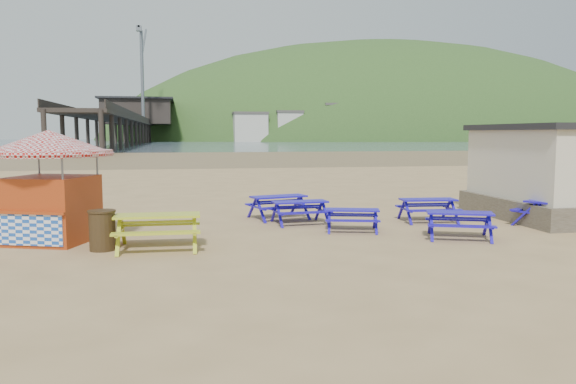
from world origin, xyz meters
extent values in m
plane|color=tan|center=(0.00, 0.00, 0.00)|extent=(400.00, 400.00, 0.00)
plane|color=olive|center=(0.00, 55.00, 0.00)|extent=(400.00, 400.00, 0.00)
plane|color=#485B68|center=(0.00, 170.00, 0.01)|extent=(400.00, 400.00, 0.00)
cube|color=#0E00B4|center=(-0.33, 2.51, 0.75)|extent=(1.97, 1.18, 0.05)
cube|color=#0E00B4|center=(-0.50, 3.11, 0.46)|extent=(1.85, 0.73, 0.05)
cube|color=#0E00B4|center=(-0.17, 1.92, 0.46)|extent=(1.85, 0.73, 0.05)
cube|color=#0E00B4|center=(0.14, 1.35, 0.70)|extent=(1.77, 0.81, 0.05)
cube|color=#0E00B4|center=(0.10, 1.92, 0.43)|extent=(1.74, 0.38, 0.05)
cube|color=#0E00B4|center=(0.19, 0.77, 0.43)|extent=(1.74, 0.38, 0.05)
cube|color=#0E00B4|center=(4.31, 1.02, 0.72)|extent=(1.82, 0.83, 0.05)
cube|color=#0E00B4|center=(4.36, 1.61, 0.44)|extent=(1.78, 0.39, 0.05)
cube|color=#0E00B4|center=(4.26, 0.44, 0.44)|extent=(1.78, 0.39, 0.05)
cube|color=#0E00B4|center=(1.38, -0.24, 0.63)|extent=(1.65, 0.99, 0.04)
cube|color=#0E00B4|center=(1.51, 0.25, 0.39)|extent=(1.54, 0.62, 0.04)
cube|color=#0E00B4|center=(1.24, -0.74, 0.39)|extent=(1.54, 0.62, 0.04)
cube|color=#0E00B4|center=(3.88, -1.90, 0.70)|extent=(1.86, 1.25, 0.05)
cube|color=#0E00B4|center=(4.09, -1.36, 0.43)|extent=(1.70, 0.85, 0.05)
cube|color=#0E00B4|center=(3.67, -2.43, 0.43)|extent=(1.70, 0.85, 0.05)
cube|color=#0E00B4|center=(7.67, -0.44, 0.80)|extent=(2.09, 1.64, 0.05)
cube|color=#0E00B4|center=(7.34, 0.13, 0.49)|extent=(1.84, 1.21, 0.05)
cube|color=#0E00B4|center=(7.99, -1.00, 0.49)|extent=(1.84, 1.21, 0.05)
cube|color=#B4AA17|center=(-4.10, -1.80, 0.83)|extent=(2.07, 0.84, 0.06)
cube|color=#B4AA17|center=(-4.08, -1.11, 0.51)|extent=(2.06, 0.32, 0.06)
cube|color=#B4AA17|center=(-4.11, -2.48, 0.51)|extent=(2.06, 0.32, 0.06)
cube|color=#9C3511|center=(-6.86, -0.34, 0.86)|extent=(2.43, 2.43, 1.73)
cube|color=#9C3511|center=(-7.19, -1.27, 0.91)|extent=(1.82, 0.72, 0.07)
cube|color=#194CB2|center=(-7.18, -1.25, 0.47)|extent=(1.64, 0.61, 0.78)
cone|color=silver|center=(-6.86, -0.34, 2.63)|extent=(4.19, 4.19, 0.60)
cylinder|color=silver|center=(-6.86, -0.34, 2.33)|extent=(4.08, 4.08, 0.16)
cylinder|color=#392714|center=(-5.42, -1.71, 0.48)|extent=(0.63, 0.63, 0.95)
cylinder|color=#392714|center=(-5.42, -1.71, 0.96)|extent=(0.67, 0.67, 0.04)
cube|color=black|center=(-18.00, 175.00, 6.00)|extent=(9.00, 220.00, 0.60)
cube|color=black|center=(-18.00, 186.00, 10.00)|extent=(22.00, 30.00, 8.00)
cube|color=black|center=(-18.00, 186.00, 14.30)|extent=(24.00, 32.00, 0.60)
cylinder|color=slate|center=(-15.00, 164.00, 20.00)|extent=(1.00, 1.00, 28.00)
cube|color=slate|center=(-15.00, 178.00, 33.00)|extent=(0.60, 25.63, 12.38)
ellipsoid|color=#2D4C1E|center=(90.00, 230.00, -10.00)|extent=(264.00, 144.00, 108.00)
camera|label=1|loc=(-3.47, -15.79, 2.84)|focal=35.00mm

